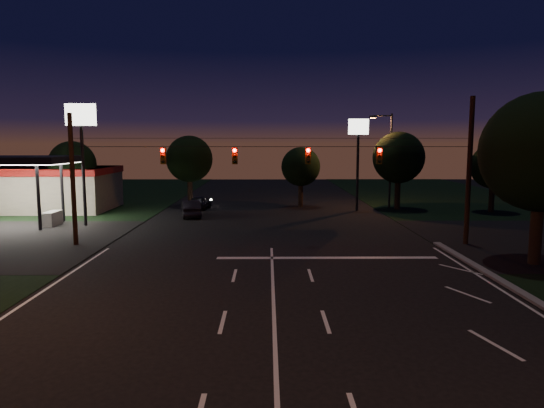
{
  "coord_description": "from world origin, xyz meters",
  "views": [
    {
      "loc": [
        -0.22,
        -14.26,
        6.17
      ],
      "look_at": [
        0.0,
        11.2,
        3.0
      ],
      "focal_mm": 32.0,
      "sensor_mm": 36.0,
      "label": 1
    }
  ],
  "objects_px": {
    "tree_right_near": "(540,154)",
    "car_oncoming_a": "(200,202)",
    "car_oncoming_b": "(191,209)",
    "utility_pole_right": "(465,244)"
  },
  "relations": [
    {
      "from": "utility_pole_right",
      "to": "tree_right_near",
      "type": "height_order",
      "value": "tree_right_near"
    },
    {
      "from": "car_oncoming_a",
      "to": "car_oncoming_b",
      "type": "xyz_separation_m",
      "value": [
        -0.08,
        -4.83,
        0.05
      ]
    },
    {
      "from": "car_oncoming_a",
      "to": "car_oncoming_b",
      "type": "relative_size",
      "value": 0.89
    },
    {
      "from": "tree_right_near",
      "to": "car_oncoming_a",
      "type": "xyz_separation_m",
      "value": [
        -20.21,
        21.23,
        -5.03
      ]
    },
    {
      "from": "utility_pole_right",
      "to": "car_oncoming_b",
      "type": "distance_m",
      "value": 22.06
    },
    {
      "from": "utility_pole_right",
      "to": "car_oncoming_a",
      "type": "relative_size",
      "value": 2.36
    },
    {
      "from": "utility_pole_right",
      "to": "car_oncoming_a",
      "type": "bearing_deg",
      "value": 138.72
    },
    {
      "from": "car_oncoming_a",
      "to": "car_oncoming_b",
      "type": "height_order",
      "value": "car_oncoming_b"
    },
    {
      "from": "tree_right_near",
      "to": "car_oncoming_b",
      "type": "bearing_deg",
      "value": 141.04
    },
    {
      "from": "tree_right_near",
      "to": "car_oncoming_a",
      "type": "distance_m",
      "value": 29.74
    }
  ]
}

